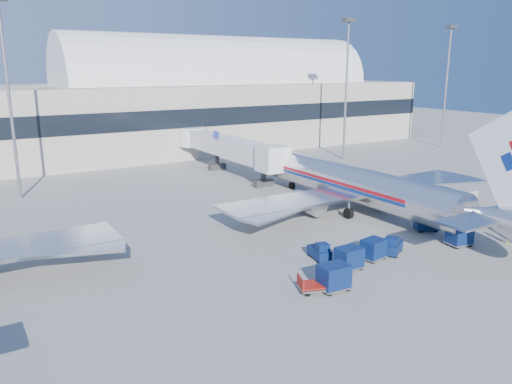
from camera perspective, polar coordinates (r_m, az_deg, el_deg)
ground at (r=44.78m, az=6.43°, el=-5.61°), size 260.00×260.00×0.00m
terminal at (r=90.21m, az=-23.76°, el=8.11°), size 170.00×28.15×21.00m
airliner_main at (r=53.57m, az=12.00°, el=0.71°), size 32.00×37.26×12.07m
jetbridge_near at (r=73.11m, az=-3.72°, el=5.30°), size 4.40×27.50×6.25m
mast_west at (r=63.35m, az=-26.69°, el=12.41°), size 2.00×1.20×22.60m
mast_east at (r=84.50m, az=10.36°, el=13.67°), size 2.00×1.20×22.60m
mast_far_east at (r=102.85m, az=21.07°, el=13.01°), size 2.00×1.20×22.60m
barrier_near at (r=58.29m, az=19.29°, el=-1.22°), size 3.00×0.55×0.90m
barrier_mid at (r=60.84m, az=21.27°, el=-0.77°), size 3.00×0.55×0.90m
barrier_far at (r=63.45m, az=23.08°, el=-0.36°), size 3.00×0.55×0.90m
tug_lead at (r=42.84m, az=15.32°, el=-5.95°), size 2.67×2.23×1.56m
tug_right at (r=49.69m, az=18.80°, el=-3.54°), size 2.36×1.87×1.37m
tug_left at (r=40.56m, az=7.29°, el=-6.75°), size 1.54×2.43×1.47m
cart_train_a at (r=41.22m, az=13.26°, el=-6.33°), size 2.13×1.75×1.69m
cart_train_b at (r=38.88m, az=10.60°, el=-7.40°), size 1.99×1.53×1.75m
cart_train_c at (r=35.23m, az=8.87°, el=-9.54°), size 2.20×1.73×1.86m
cart_solo_near at (r=46.59m, az=22.24°, el=-4.60°), size 2.20×1.80×1.76m
cart_solo_far at (r=52.73m, az=26.43°, el=-2.88°), size 2.56×2.34×1.83m
cart_open_red at (r=35.04m, az=6.78°, el=-10.63°), size 2.58×2.19×0.59m
ramp_worker at (r=48.76m, az=27.02°, el=-4.39°), size 0.75×0.71×1.72m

